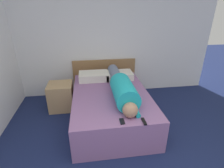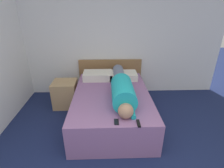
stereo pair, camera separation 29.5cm
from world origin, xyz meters
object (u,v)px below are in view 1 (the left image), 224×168
object	(u,v)px
bed	(111,106)
nightstand	(61,96)
pillow_second	(119,75)
cell_phone	(122,121)
person_lying	(121,87)
tv_remote	(144,121)
pillow_near_headboard	(94,76)

from	to	relation	value
bed	nightstand	distance (m)	1.11
bed	pillow_second	distance (m)	0.81
pillow_second	cell_phone	world-z (taller)	pillow_second
person_lying	pillow_second	bearing A→B (deg)	82.85
cell_phone	tv_remote	bearing A→B (deg)	-10.08
bed	pillow_near_headboard	xyz separation A→B (m)	(-0.28, 0.67, 0.36)
pillow_second	tv_remote	size ratio (longest dim) A/B	3.88
bed	cell_phone	bearing A→B (deg)	-87.62
pillow_near_headboard	cell_phone	world-z (taller)	pillow_near_headboard
nightstand	person_lying	world-z (taller)	person_lying
bed	cell_phone	world-z (taller)	cell_phone
pillow_second	pillow_near_headboard	bearing A→B (deg)	180.00
person_lying	pillow_second	xyz separation A→B (m)	(0.10, 0.78, -0.09)
tv_remote	cell_phone	world-z (taller)	tv_remote
bed	pillow_near_headboard	bearing A→B (deg)	112.46
cell_phone	pillow_second	bearing A→B (deg)	81.35
bed	person_lying	xyz separation A→B (m)	(0.17, -0.11, 0.44)
tv_remote	cell_phone	size ratio (longest dim) A/B	1.15
bed	nightstand	world-z (taller)	nightstand
person_lying	cell_phone	size ratio (longest dim) A/B	13.97
nightstand	pillow_near_headboard	xyz separation A→B (m)	(0.70, 0.15, 0.35)
bed	pillow_near_headboard	distance (m)	0.81
pillow_near_headboard	pillow_second	size ratio (longest dim) A/B	1.05
nightstand	cell_phone	world-z (taller)	cell_phone
cell_phone	bed	bearing A→B (deg)	92.38
tv_remote	cell_phone	xyz separation A→B (m)	(-0.30, 0.05, -0.01)
tv_remote	cell_phone	distance (m)	0.30
bed	pillow_near_headboard	world-z (taller)	pillow_near_headboard
person_lying	tv_remote	xyz separation A→B (m)	(0.16, -0.81, -0.15)
bed	pillow_second	bearing A→B (deg)	68.12
person_lying	pillow_second	distance (m)	0.80
nightstand	cell_phone	distance (m)	1.74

